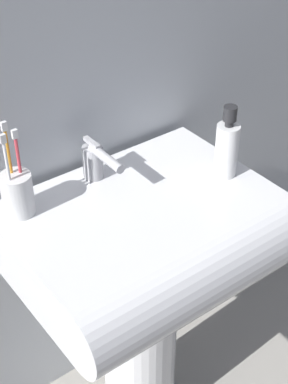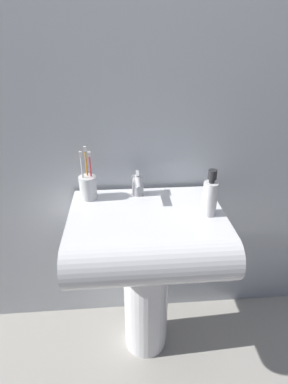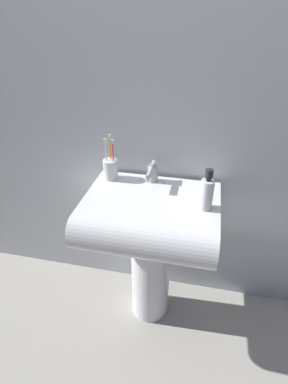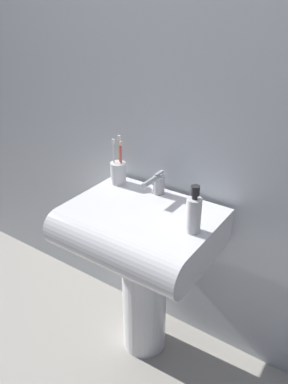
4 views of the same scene
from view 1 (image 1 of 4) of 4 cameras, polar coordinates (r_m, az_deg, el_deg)
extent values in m
cylinder|color=white|center=(1.65, -0.45, -13.71)|extent=(0.20, 0.20, 0.60)
cube|color=white|center=(1.38, -0.53, -3.56)|extent=(0.60, 0.40, 0.16)
cylinder|color=white|center=(1.27, 4.90, -8.16)|extent=(0.60, 0.16, 0.16)
cylinder|color=#B7B7BC|center=(1.40, -4.97, 2.91)|extent=(0.05, 0.05, 0.08)
cylinder|color=#B7B7BC|center=(1.34, -3.70, 3.30)|extent=(0.02, 0.12, 0.02)
cube|color=#B7B7BC|center=(1.37, -5.09, 4.78)|extent=(0.01, 0.06, 0.01)
cylinder|color=white|center=(1.31, -12.17, -0.21)|extent=(0.07, 0.07, 0.10)
cylinder|color=white|center=(1.26, -12.92, 1.29)|extent=(0.01, 0.01, 0.18)
cube|color=white|center=(1.21, -13.53, 5.04)|extent=(0.01, 0.01, 0.02)
cylinder|color=#D83F4C|center=(1.28, -11.90, 1.92)|extent=(0.01, 0.01, 0.17)
cube|color=white|center=(1.24, -12.43, 5.52)|extent=(0.01, 0.01, 0.02)
cylinder|color=orange|center=(1.28, -12.79, 2.24)|extent=(0.01, 0.01, 0.19)
cube|color=white|center=(1.23, -13.42, 6.23)|extent=(0.01, 0.01, 0.02)
cylinder|color=white|center=(1.40, 8.01, 4.01)|extent=(0.06, 0.06, 0.13)
cylinder|color=#262628|center=(1.37, 8.26, 6.63)|extent=(0.02, 0.02, 0.01)
cylinder|color=#262628|center=(1.35, 8.35, 7.55)|extent=(0.03, 0.03, 0.03)
camera|label=2|loc=(0.59, 60.12, -3.12)|focal=28.00mm
camera|label=3|loc=(0.87, 70.16, 7.32)|focal=28.00mm
camera|label=4|loc=(1.38, 65.61, 14.16)|focal=35.00mm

